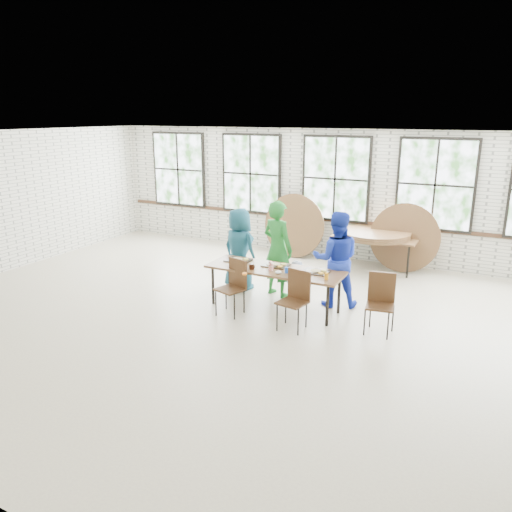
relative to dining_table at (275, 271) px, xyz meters
The scene contains 13 objects.
room 3.80m from the dining_table, 92.42° to the left, with size 12.00×12.00×12.00m.
dining_table is the anchor object (origin of this frame).
chair_near_left 0.74m from the dining_table, 136.93° to the right, with size 0.52×0.51×0.95m.
chair_near_right 0.88m from the dining_table, 42.24° to the right, with size 0.49×0.48×0.95m.
chair_spare 1.89m from the dining_table, ahead, with size 0.48×0.47×0.95m.
adult_teal 1.24m from the dining_table, 148.33° to the left, with size 0.78×0.51×1.60m, color navy.
adult_green 0.73m from the dining_table, 110.58° to the left, with size 0.66×0.43×1.82m, color #1F762A.
toddler 0.74m from the dining_table, 77.50° to the left, with size 0.47×0.27×0.73m, color #162747.
adult_blue 1.11m from the dining_table, 36.19° to the left, with size 0.83×0.65×1.71m, color #1932B5.
storage_table 3.24m from the dining_table, 72.39° to the left, with size 1.81×0.76×0.74m.
tabletop_clutter 0.13m from the dining_table, 12.78° to the right, with size 2.04×0.64×0.11m.
round_tops_stacked 3.24m from the dining_table, 72.39° to the left, with size 1.50×1.50×0.13m.
round_tops_leaning 3.31m from the dining_table, 93.01° to the left, with size 4.14×0.42×1.49m.
Camera 1 is at (3.62, -6.68, 3.33)m, focal length 35.00 mm.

